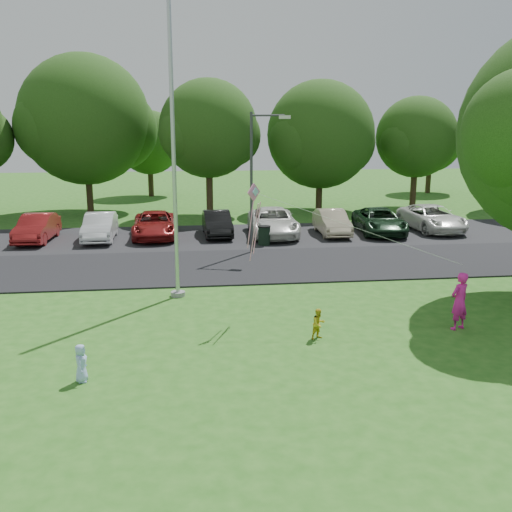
{
  "coord_description": "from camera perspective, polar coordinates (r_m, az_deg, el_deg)",
  "views": [
    {
      "loc": [
        -3.13,
        -14.36,
        5.89
      ],
      "look_at": [
        -0.86,
        4.0,
        1.6
      ],
      "focal_mm": 40.0,
      "sensor_mm": 36.0,
      "label": 1
    }
  ],
  "objects": [
    {
      "name": "ground",
      "position": [
        15.84,
        4.94,
        -8.83
      ],
      "size": [
        120.0,
        120.0,
        0.0
      ],
      "primitive_type": "plane",
      "color": "#286219",
      "rests_on": "ground"
    },
    {
      "name": "park_road",
      "position": [
        24.29,
        0.58,
        -0.91
      ],
      "size": [
        60.0,
        6.0,
        0.06
      ],
      "primitive_type": "cube",
      "color": "black",
      "rests_on": "ground"
    },
    {
      "name": "child_yellow",
      "position": [
        16.14,
        6.29,
        -6.76
      ],
      "size": [
        0.53,
        0.49,
        0.88
      ],
      "primitive_type": "imported",
      "rotation": [
        0.0,
        0.0,
        0.47
      ],
      "color": "gold",
      "rests_on": "ground"
    },
    {
      "name": "kite",
      "position": [
        16.97,
        0.36,
        4.73
      ],
      "size": [
        6.05,
        1.93,
        2.41
      ],
      "rotation": [
        0.0,
        0.0,
        0.74
      ],
      "color": "pink",
      "rests_on": "ground"
    },
    {
      "name": "flagpole",
      "position": [
        19.44,
        -8.17,
        7.84
      ],
      "size": [
        0.5,
        0.5,
        10.0
      ],
      "color": "#B7BABF",
      "rests_on": "ground"
    },
    {
      "name": "parking_strip",
      "position": [
        30.59,
        -1.04,
        2.01
      ],
      "size": [
        42.0,
        7.0,
        0.06
      ],
      "primitive_type": "cube",
      "color": "black",
      "rests_on": "ground"
    },
    {
      "name": "parked_cars",
      "position": [
        30.56,
        1.19,
        3.37
      ],
      "size": [
        23.34,
        5.7,
        1.47
      ],
      "color": "maroon",
      "rests_on": "ground"
    },
    {
      "name": "trash_can",
      "position": [
        28.14,
        0.82,
        2.03
      ],
      "size": [
        0.64,
        0.64,
        1.01
      ],
      "rotation": [
        0.0,
        0.0,
        -0.16
      ],
      "color": "black",
      "rests_on": "ground"
    },
    {
      "name": "horizon_trees",
      "position": [
        48.8,
        1.47,
        11.19
      ],
      "size": [
        77.46,
        7.2,
        7.02
      ],
      "color": "#332316",
      "rests_on": "ground"
    },
    {
      "name": "street_lamp",
      "position": [
        26.05,
        0.09,
        8.59
      ],
      "size": [
        1.75,
        0.72,
        6.43
      ],
      "rotation": [
        0.0,
        0.0,
        -0.32
      ],
      "color": "#3F3F44",
      "rests_on": "ground"
    },
    {
      "name": "woman",
      "position": [
        17.67,
        19.67,
        -4.27
      ],
      "size": [
        0.74,
        0.63,
        1.72
      ],
      "primitive_type": "imported",
      "rotation": [
        0.0,
        0.0,
        3.55
      ],
      "color": "#E21E96",
      "rests_on": "ground"
    },
    {
      "name": "tree_row",
      "position": [
        38.88,
        -0.07,
        12.79
      ],
      "size": [
        64.35,
        11.94,
        10.88
      ],
      "color": "#332316",
      "rests_on": "ground"
    },
    {
      "name": "child_blue",
      "position": [
        14.1,
        -17.1,
        -10.2
      ],
      "size": [
        0.31,
        0.46,
        0.92
      ],
      "primitive_type": "imported",
      "rotation": [
        0.0,
        0.0,
        1.53
      ],
      "color": "#A6C2FF",
      "rests_on": "ground"
    }
  ]
}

